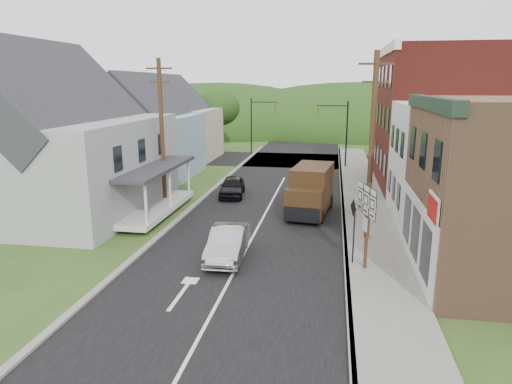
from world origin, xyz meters
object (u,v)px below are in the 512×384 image
at_px(dark_sedan, 232,187).
at_px(warning_sign, 354,222).
at_px(delivery_van, 311,191).
at_px(route_sign_cluster, 367,214).
at_px(silver_sedan, 228,243).

relative_size(dark_sedan, warning_sign, 1.40).
xyz_separation_m(dark_sedan, warning_sign, (7.65, -11.17, 1.27)).
relative_size(delivery_van, route_sign_cluster, 1.48).
xyz_separation_m(delivery_van, warning_sign, (2.15, -7.63, 0.50)).
bearing_deg(delivery_van, warning_sign, -66.84).
bearing_deg(route_sign_cluster, dark_sedan, 108.93).
xyz_separation_m(silver_sedan, route_sign_cluster, (5.83, -0.49, 1.76)).
distance_m(delivery_van, route_sign_cluster, 8.61).
bearing_deg(silver_sedan, warning_sign, -3.55).
height_order(silver_sedan, warning_sign, warning_sign).
height_order(silver_sedan, dark_sedan, silver_sedan).
relative_size(delivery_van, warning_sign, 1.89).
bearing_deg(route_sign_cluster, warning_sign, 116.29).
xyz_separation_m(dark_sedan, delivery_van, (5.49, -3.53, 0.76)).
height_order(silver_sedan, delivery_van, delivery_van).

